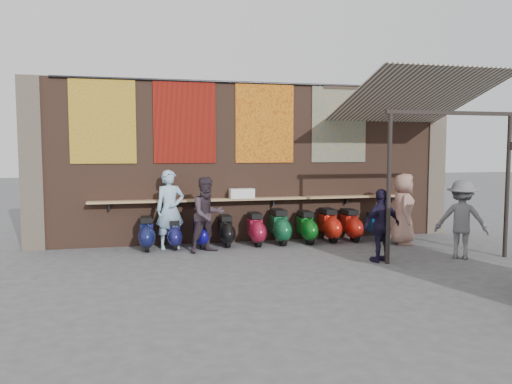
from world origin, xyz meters
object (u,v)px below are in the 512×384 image
scooter_stool_5 (280,227)px  scooter_stool_9 (376,226)px  scooter_stool_4 (256,229)px  scooter_stool_6 (306,227)px  scooter_stool_8 (350,225)px  scooter_stool_2 (201,232)px  scooter_stool_3 (226,231)px  shelf_box (242,193)px  diner_left (170,210)px  diner_right (208,215)px  scooter_stool_7 (329,225)px  scooter_stool_1 (174,234)px  shopper_grey (462,219)px  scooter_stool_0 (147,234)px  shopper_navy (382,225)px  shopper_tan (403,209)px

scooter_stool_5 → scooter_stool_9: (2.59, -0.01, -0.08)m
scooter_stool_4 → scooter_stool_9: bearing=0.1°
scooter_stool_6 → scooter_stool_8: (1.21, 0.05, 0.01)m
scooter_stool_5 → scooter_stool_8: scooter_stool_5 is taller
scooter_stool_2 → scooter_stool_3: size_ratio=1.04×
shelf_box → scooter_stool_5: size_ratio=0.67×
scooter_stool_2 → scooter_stool_5: scooter_stool_5 is taller
scooter_stool_9 → diner_left: (-5.25, 0.03, 0.58)m
diner_right → scooter_stool_5: bearing=-3.8°
scooter_stool_3 → scooter_stool_7: scooter_stool_7 is taller
scooter_stool_1 → shelf_box: bearing=9.9°
shelf_box → scooter_stool_4: shelf_box is taller
diner_right → shopper_grey: (5.20, -1.89, -0.01)m
scooter_stool_3 → shopper_grey: 5.33m
scooter_stool_2 → scooter_stool_8: 3.84m
scooter_stool_0 → scooter_stool_4: size_ratio=0.98×
shelf_box → shopper_navy: (2.39, -2.71, -0.48)m
scooter_stool_7 → diner_left: 4.02m
scooter_stool_0 → scooter_stool_7: 4.54m
scooter_stool_7 → scooter_stool_9: scooter_stool_7 is taller
scooter_stool_9 → scooter_stool_6: bearing=-179.8°
scooter_stool_2 → shopper_grey: size_ratio=0.47×
scooter_stool_1 → shopper_grey: shopper_grey is taller
shopper_navy → scooter_stool_1: bearing=-43.7°
scooter_stool_5 → shopper_navy: (1.51, -2.40, 0.34)m
scooter_stool_2 → shopper_tan: 4.97m
scooter_stool_4 → scooter_stool_7: scooter_stool_7 is taller
scooter_stool_1 → scooter_stool_7: bearing=0.5°
shopper_tan → scooter_stool_3: bearing=104.8°
scooter_stool_8 → shopper_navy: 2.49m
shelf_box → scooter_stool_6: shelf_box is taller
shelf_box → shopper_grey: (4.22, -2.79, -0.40)m
scooter_stool_5 → shopper_navy: size_ratio=0.59×
shelf_box → diner_left: diner_left is taller
scooter_stool_0 → scooter_stool_1: bearing=2.3°
scooter_stool_7 → shopper_tan: 1.87m
shelf_box → scooter_stool_0: size_ratio=0.75×
scooter_stool_7 → diner_left: bearing=-179.4°
scooter_stool_7 → diner_right: (-3.19, -0.64, 0.44)m
scooter_stool_6 → scooter_stool_8: size_ratio=0.99×
scooter_stool_6 → scooter_stool_8: 1.21m
scooter_stool_4 → diner_right: bearing=-155.8°
scooter_stool_6 → scooter_stool_5: bearing=178.1°
shelf_box → shopper_navy: 3.65m
scooter_stool_3 → scooter_stool_6: bearing=-2.2°
scooter_stool_6 → shelf_box: bearing=167.9°
scooter_stool_0 → shopper_navy: (4.72, -2.39, 0.38)m
scooter_stool_7 → diner_right: size_ratio=0.51×
scooter_stool_6 → shopper_tan: 2.42m
scooter_stool_0 → shopper_navy: shopper_navy is taller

